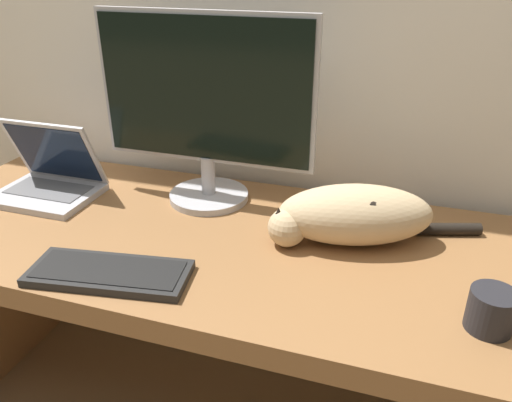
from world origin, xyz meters
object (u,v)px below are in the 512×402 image
Objects in this scene: monitor at (205,107)px; cat at (352,214)px; laptop at (49,181)px; coffee_mug at (491,311)px; external_keyboard at (109,273)px.

monitor reaches higher than cat.
laptop is (-0.47, -0.12, -0.24)m from monitor.
coffee_mug is (0.31, -0.25, -0.03)m from cat.
cat is at bearing 24.89° from external_keyboard.
monitor is 1.18× the size of cat.
cat reaches higher than external_keyboard.
external_keyboard is at bearing -38.10° from laptop.
external_keyboard is 4.20× the size of coffee_mug.
cat reaches higher than coffee_mug.
monitor is 0.86m from coffee_mug.
coffee_mug is at bearing -56.94° from cat.
coffee_mug is (1.21, -0.24, -0.00)m from laptop.
monitor is at bearing 153.67° from coffee_mug.
external_keyboard is at bearing -163.76° from cat.
laptop is at bearing -165.24° from monitor.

